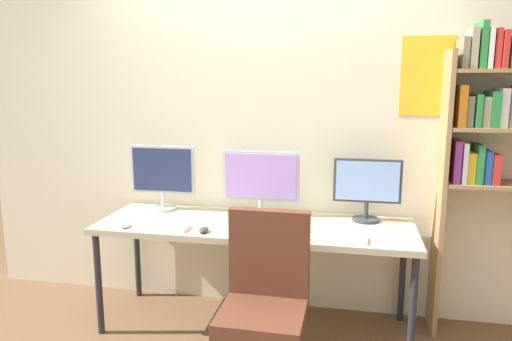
# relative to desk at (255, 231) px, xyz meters

# --- Properties ---
(wall_back) EXTENTS (4.49, 0.11, 2.60)m
(wall_back) POSITION_rel_desk_xyz_m (0.00, 0.42, 0.61)
(wall_back) COLOR beige
(wall_back) RESTS_ON ground_plane
(desk) EXTENTS (2.09, 0.68, 0.74)m
(desk) POSITION_rel_desk_xyz_m (0.00, 0.00, 0.00)
(desk) COLOR tan
(desk) RESTS_ON ground_plane
(bookshelf) EXTENTS (0.83, 0.28, 2.03)m
(bookshelf) POSITION_rel_desk_xyz_m (1.53, 0.23, 0.67)
(bookshelf) COLOR #9E7A4C
(bookshelf) RESTS_ON ground_plane
(office_chair) EXTENTS (0.52, 0.52, 0.99)m
(office_chair) POSITION_rel_desk_xyz_m (0.19, -0.67, -0.29)
(office_chair) COLOR #2D2D33
(office_chair) RESTS_ON ground_plane
(monitor_left) EXTENTS (0.48, 0.18, 0.47)m
(monitor_left) POSITION_rel_desk_xyz_m (-0.73, 0.21, 0.32)
(monitor_left) COLOR silver
(monitor_left) RESTS_ON desk
(monitor_center) EXTENTS (0.55, 0.18, 0.45)m
(monitor_center) POSITION_rel_desk_xyz_m (0.00, 0.21, 0.31)
(monitor_center) COLOR silver
(monitor_center) RESTS_ON desk
(monitor_right) EXTENTS (0.45, 0.18, 0.42)m
(monitor_right) POSITION_rel_desk_xyz_m (0.73, 0.21, 0.29)
(monitor_right) COLOR #38383D
(monitor_right) RESTS_ON desk
(keyboard_left) EXTENTS (0.35, 0.13, 0.02)m
(keyboard_left) POSITION_rel_desk_xyz_m (-0.56, -0.23, 0.06)
(keyboard_left) COLOR silver
(keyboard_left) RESTS_ON desk
(keyboard_right) EXTENTS (0.33, 0.13, 0.02)m
(keyboard_right) POSITION_rel_desk_xyz_m (0.56, -0.23, 0.06)
(keyboard_right) COLOR silver
(keyboard_right) RESTS_ON desk
(mouse_left_side) EXTENTS (0.06, 0.10, 0.03)m
(mouse_left_side) POSITION_rel_desk_xyz_m (-0.27, -0.25, 0.07)
(mouse_left_side) COLOR #38383D
(mouse_left_side) RESTS_ON desk
(mouse_right_side) EXTENTS (0.06, 0.10, 0.03)m
(mouse_right_side) POSITION_rel_desk_xyz_m (-0.80, -0.25, 0.07)
(mouse_right_side) COLOR silver
(mouse_right_side) RESTS_ON desk
(laptop_closed) EXTENTS (0.33, 0.23, 0.02)m
(laptop_closed) POSITION_rel_desk_xyz_m (0.12, -0.05, 0.06)
(laptop_closed) COLOR #2D2D2D
(laptop_closed) RESTS_ON desk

